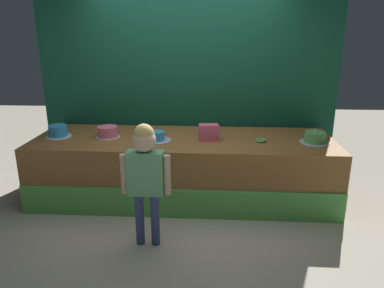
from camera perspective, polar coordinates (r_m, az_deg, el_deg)
ground_plane at (r=4.13m, az=-1.95°, el=-11.42°), size 12.00×12.00×0.00m
stage_platform at (r=4.48m, az=-1.32°, el=-3.71°), size 3.57×1.16×0.76m
curtain_backdrop at (r=4.90m, az=-0.73°, el=9.67°), size 3.92×0.08×2.66m
child_figure at (r=3.36m, az=-7.32°, el=-3.92°), size 0.46×0.21×1.20m
pink_box at (r=4.26m, az=2.64°, el=1.85°), size 0.24×0.17×0.19m
donut at (r=4.28m, az=10.76°, el=0.55°), size 0.12×0.12×0.03m
cake_far_left at (r=4.68m, az=-20.26°, el=1.87°), size 0.31×0.31×0.14m
cake_center_left at (r=4.48m, az=-13.08°, el=1.83°), size 0.29×0.29×0.14m
cake_center_right at (r=4.26m, az=-5.58°, el=1.13°), size 0.34×0.34×0.14m
cake_far_right at (r=4.38m, az=18.69°, el=0.95°), size 0.34×0.34×0.19m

